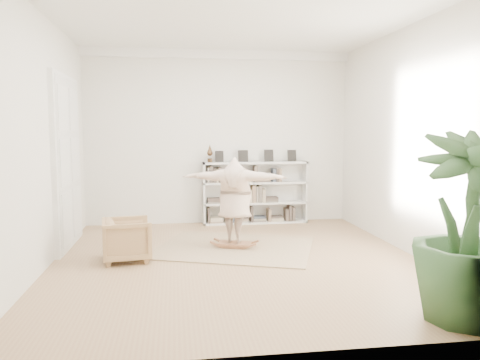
# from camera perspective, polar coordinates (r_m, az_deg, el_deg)

# --- Properties ---
(floor) EXTENTS (6.00, 6.00, 0.00)m
(floor) POSITION_cam_1_polar(r_m,az_deg,el_deg) (7.16, -0.24, -9.76)
(floor) COLOR #9C7550
(floor) RESTS_ON ground
(room_shell) EXTENTS (6.00, 6.00, 6.00)m
(room_shell) POSITION_cam_1_polar(r_m,az_deg,el_deg) (9.93, -2.65, 15.07)
(room_shell) COLOR silver
(room_shell) RESTS_ON floor
(doors) EXTENTS (0.09, 1.78, 2.92)m
(doors) POSITION_cam_1_polar(r_m,az_deg,el_deg) (8.33, -20.30, 1.89)
(doors) COLOR white
(doors) RESTS_ON floor
(bookshelf) EXTENTS (2.20, 0.35, 1.64)m
(bookshelf) POSITION_cam_1_polar(r_m,az_deg,el_deg) (9.87, 1.81, -1.62)
(bookshelf) COLOR silver
(bookshelf) RESTS_ON floor
(armchair) EXTENTS (0.80, 0.79, 0.64)m
(armchair) POSITION_cam_1_polar(r_m,az_deg,el_deg) (7.27, -13.60, -7.07)
(armchair) COLOR tan
(armchair) RESTS_ON floor
(rug) EXTENTS (3.04, 2.74, 0.02)m
(rug) POSITION_cam_1_polar(r_m,az_deg,el_deg) (7.87, -0.65, -8.23)
(rug) COLOR tan
(rug) RESTS_ON floor
(rocker_board) EXTENTS (0.61, 0.49, 0.11)m
(rocker_board) POSITION_cam_1_polar(r_m,az_deg,el_deg) (7.85, -0.65, -7.80)
(rocker_board) COLOR brown
(rocker_board) RESTS_ON rug
(person) EXTENTS (1.80, 1.05, 1.42)m
(person) POSITION_cam_1_polar(r_m,az_deg,el_deg) (7.70, -0.66, -2.21)
(person) COLOR beige
(person) RESTS_ON rocker_board
(houseplant) EXTENTS (1.14, 1.14, 1.96)m
(houseplant) POSITION_cam_1_polar(r_m,az_deg,el_deg) (5.27, 25.94, -5.17)
(houseplant) COLOR #2E5128
(houseplant) RESTS_ON floor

